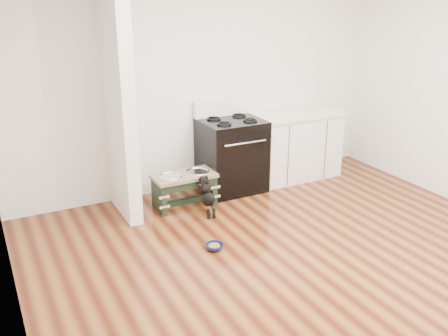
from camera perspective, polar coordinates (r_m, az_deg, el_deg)
ground at (r=4.77m, az=10.70°, el=-11.67°), size 5.00×5.00×0.00m
room_shell at (r=4.17m, az=12.12°, el=7.67°), size 5.00×5.00×5.00m
partition_wall at (r=5.55m, az=-12.00°, el=7.83°), size 0.15×0.80×2.70m
oven_range at (r=6.34m, az=0.86°, el=1.61°), size 0.76×0.69×1.14m
cabinet_run at (r=6.86m, az=8.03°, el=2.63°), size 1.24×0.64×0.91m
dog_feeder at (r=5.92m, az=-4.54°, el=-1.79°), size 0.74×0.39×0.42m
puppy at (r=5.70m, az=-1.97°, el=-3.08°), size 0.13×0.38×0.45m
floor_bowl at (r=5.06m, az=-1.12°, el=-8.98°), size 0.21×0.21×0.06m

